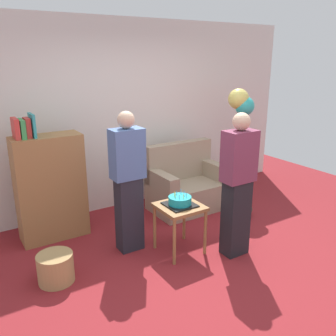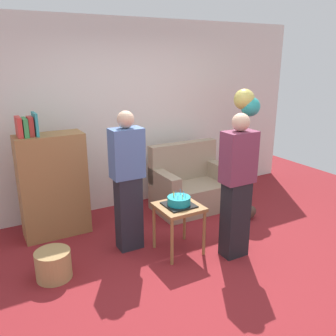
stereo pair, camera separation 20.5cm
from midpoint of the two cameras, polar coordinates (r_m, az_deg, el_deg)
ground_plane at (r=4.12m, az=7.03°, el=-14.85°), size 8.00×8.00×0.00m
wall_back at (r=5.34m, az=-5.64°, el=8.23°), size 6.00×0.10×2.70m
couch at (r=5.35m, az=4.63°, el=-2.90°), size 1.10×0.70×0.96m
bookshelf at (r=4.64m, az=-16.59°, el=-2.52°), size 0.80×0.36×1.57m
side_table at (r=4.11m, az=3.16°, el=-7.07°), size 0.48×0.48×0.57m
birthday_cake at (r=4.06m, az=3.19°, el=-5.32°), size 0.32×0.32×0.17m
person_blowing_candles at (r=4.08m, az=-4.97°, el=-2.12°), size 0.36×0.22×1.63m
person_holding_cake at (r=4.00m, az=12.30°, el=-2.86°), size 0.36×0.22×1.63m
wicker_basket at (r=3.94m, az=-16.23°, el=-14.51°), size 0.36×0.36×0.30m
handbag at (r=5.19m, az=13.64°, el=-6.88°), size 0.28×0.14×0.20m
balloon_bunch at (r=5.51m, az=13.45°, el=10.03°), size 0.37×0.36×1.73m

